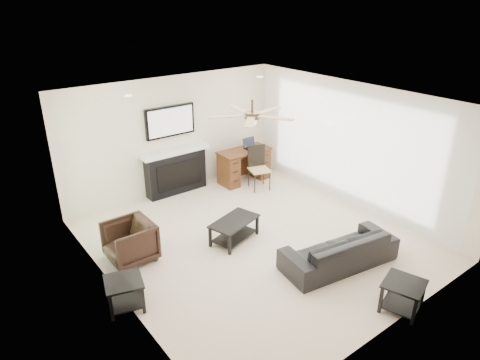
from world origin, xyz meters
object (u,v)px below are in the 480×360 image
(sofa, at_px, (339,249))
(desk, at_px, (244,165))
(armchair, at_px, (130,242))
(coffee_table, at_px, (234,230))
(fireplace_unit, at_px, (175,151))

(sofa, relative_size, desk, 1.56)
(armchair, height_order, desk, desk)
(coffee_table, xyz_separation_m, desk, (1.75, 1.97, 0.18))
(fireplace_unit, bearing_deg, armchair, -136.19)
(sofa, height_order, armchair, armchair)
(sofa, distance_m, armchair, 3.37)
(armchair, bearing_deg, coffee_table, 71.74)
(coffee_table, bearing_deg, desk, 31.80)
(sofa, xyz_separation_m, desk, (0.85, 3.57, 0.10))
(coffee_table, distance_m, desk, 2.64)
(sofa, xyz_separation_m, fireplace_unit, (-0.70, 3.97, 0.68))
(armchair, xyz_separation_m, coffee_table, (1.70, -0.55, -0.14))
(coffee_table, height_order, desk, desk)
(sofa, bearing_deg, coffee_table, -51.70)
(sofa, relative_size, armchair, 2.57)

